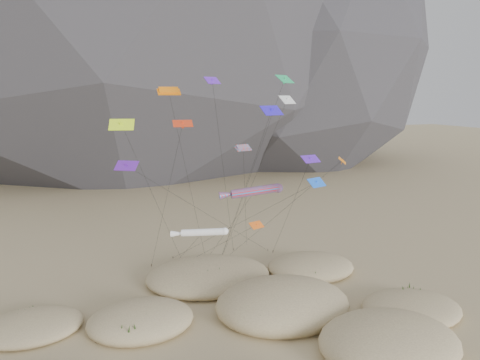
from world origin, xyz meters
The scene contains 9 objects.
ground centered at (0.00, 0.00, 0.00)m, with size 500.00×500.00×0.00m, color #CCB789.
dunes centered at (0.25, 3.59, 0.75)m, with size 48.21×37.72×4.42m.
dune_grass centered at (-0.56, 3.57, 0.86)m, with size 41.95×26.95×1.50m.
kite_stakes centered at (2.05, 23.50, 0.15)m, with size 17.87×4.70×0.30m.
rainbow_tube_kite centered at (3.32, 11.23, 12.04)m, with size 7.47×11.76×12.88m.
white_tube_kite centered at (-4.12, 6.92, 9.18)m, with size 5.50×17.88×9.78m.
orange_parafoil centered at (-4.82, 16.95, 23.08)m, with size 7.46×7.59×23.82m.
multi_parafoil centered at (3.66, 15.22, 16.38)m, with size 6.42×13.03×17.02m.
delta_kites centered at (2.03, 10.96, 18.18)m, with size 27.21×20.75×25.16m.
Camera 1 is at (-16.32, -37.18, 23.02)m, focal length 35.00 mm.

